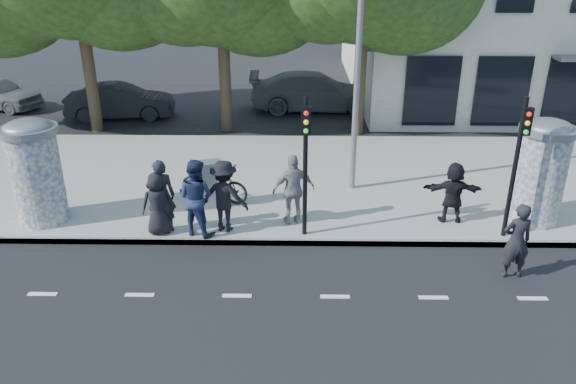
{
  "coord_description": "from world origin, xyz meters",
  "views": [
    {
      "loc": [
        -0.81,
        -8.2,
        6.55
      ],
      "look_at": [
        -0.99,
        3.5,
        1.41
      ],
      "focal_mm": 35.0,
      "sensor_mm": 36.0,
      "label": 1
    }
  ],
  "objects_px": {
    "street_lamp": "(360,21)",
    "car_right": "(314,91)",
    "ped_e": "(294,190)",
    "man_road": "(516,241)",
    "ped_b": "(161,196)",
    "bicycle": "(214,183)",
    "ped_f": "(453,192)",
    "traffic_pole_near": "(305,154)",
    "ped_d": "(224,196)",
    "ad_column_left": "(36,169)",
    "ad_column_right": "(541,169)",
    "cabinet_right": "(523,198)",
    "car_mid": "(120,101)",
    "cabinet_left": "(211,184)",
    "ped_a": "(158,204)",
    "ped_c": "(196,197)",
    "traffic_pole_far": "(518,155)"
  },
  "relations": [
    {
      "from": "street_lamp",
      "to": "car_right",
      "type": "relative_size",
      "value": 1.45
    },
    {
      "from": "ped_e",
      "to": "man_road",
      "type": "distance_m",
      "value": 5.2
    },
    {
      "from": "ped_b",
      "to": "bicycle",
      "type": "xyz_separation_m",
      "value": [
        1.01,
        1.76,
        -0.41
      ]
    },
    {
      "from": "ped_f",
      "to": "man_road",
      "type": "relative_size",
      "value": 0.91
    },
    {
      "from": "traffic_pole_near",
      "to": "ped_d",
      "type": "relative_size",
      "value": 1.9
    },
    {
      "from": "ad_column_left",
      "to": "ad_column_right",
      "type": "xyz_separation_m",
      "value": [
        12.4,
        0.2,
        0.0
      ]
    },
    {
      "from": "ad_column_right",
      "to": "ped_f",
      "type": "xyz_separation_m",
      "value": [
        -2.1,
        -0.09,
        -0.6
      ]
    },
    {
      "from": "ped_e",
      "to": "cabinet_right",
      "type": "xyz_separation_m",
      "value": [
        5.84,
        0.44,
        -0.39
      ]
    },
    {
      "from": "car_mid",
      "to": "car_right",
      "type": "xyz_separation_m",
      "value": [
        7.99,
        1.48,
        0.1
      ]
    },
    {
      "from": "street_lamp",
      "to": "cabinet_left",
      "type": "distance_m",
      "value": 5.71
    },
    {
      "from": "man_road",
      "to": "ped_a",
      "type": "bearing_deg",
      "value": -17.1
    },
    {
      "from": "traffic_pole_near",
      "to": "ped_c",
      "type": "height_order",
      "value": "traffic_pole_near"
    },
    {
      "from": "street_lamp",
      "to": "cabinet_right",
      "type": "relative_size",
      "value": 7.75
    },
    {
      "from": "traffic_pole_far",
      "to": "car_right",
      "type": "bearing_deg",
      "value": 109.63
    },
    {
      "from": "traffic_pole_near",
      "to": "ped_d",
      "type": "height_order",
      "value": "traffic_pole_near"
    },
    {
      "from": "ped_d",
      "to": "ped_e",
      "type": "xyz_separation_m",
      "value": [
        1.66,
        0.4,
        0.01
      ]
    },
    {
      "from": "ped_c",
      "to": "car_mid",
      "type": "xyz_separation_m",
      "value": [
        -4.86,
        10.38,
        -0.39
      ]
    },
    {
      "from": "traffic_pole_near",
      "to": "cabinet_left",
      "type": "bearing_deg",
      "value": 146.8
    },
    {
      "from": "car_right",
      "to": "street_lamp",
      "type": "bearing_deg",
      "value": -176.89
    },
    {
      "from": "car_mid",
      "to": "ped_e",
      "type": "bearing_deg",
      "value": -150.51
    },
    {
      "from": "ped_d",
      "to": "car_right",
      "type": "bearing_deg",
      "value": -88.5
    },
    {
      "from": "ad_column_left",
      "to": "bicycle",
      "type": "height_order",
      "value": "ad_column_left"
    },
    {
      "from": "street_lamp",
      "to": "traffic_pole_near",
      "type": "bearing_deg",
      "value": -116.23
    },
    {
      "from": "cabinet_left",
      "to": "car_mid",
      "type": "height_order",
      "value": "cabinet_left"
    },
    {
      "from": "ad_column_right",
      "to": "traffic_pole_near",
      "type": "bearing_deg",
      "value": -171.11
    },
    {
      "from": "ped_c",
      "to": "cabinet_left",
      "type": "height_order",
      "value": "ped_c"
    },
    {
      "from": "car_mid",
      "to": "ped_b",
      "type": "bearing_deg",
      "value": -165.42
    },
    {
      "from": "street_lamp",
      "to": "car_mid",
      "type": "bearing_deg",
      "value": 139.33
    },
    {
      "from": "man_road",
      "to": "ped_c",
      "type": "bearing_deg",
      "value": -18.54
    },
    {
      "from": "ad_column_right",
      "to": "ped_b",
      "type": "distance_m",
      "value": 9.28
    },
    {
      "from": "cabinet_left",
      "to": "bicycle",
      "type": "bearing_deg",
      "value": 66.36
    },
    {
      "from": "car_mid",
      "to": "bicycle",
      "type": "bearing_deg",
      "value": -156.21
    },
    {
      "from": "ad_column_left",
      "to": "cabinet_left",
      "type": "xyz_separation_m",
      "value": [
        4.13,
        0.91,
        -0.76
      ]
    },
    {
      "from": "ped_c",
      "to": "ped_d",
      "type": "distance_m",
      "value": 0.68
    },
    {
      "from": "traffic_pole_far",
      "to": "ped_f",
      "type": "xyz_separation_m",
      "value": [
        -1.1,
        0.82,
        -1.3
      ]
    },
    {
      "from": "ped_e",
      "to": "man_road",
      "type": "xyz_separation_m",
      "value": [
        4.71,
        -2.18,
        -0.2
      ]
    },
    {
      "from": "traffic_pole_far",
      "to": "ped_c",
      "type": "xyz_separation_m",
      "value": [
        -7.38,
        0.06,
        -1.13
      ]
    },
    {
      "from": "ped_a",
      "to": "ped_c",
      "type": "xyz_separation_m",
      "value": [
        0.92,
        0.0,
        0.17
      ]
    },
    {
      "from": "ad_column_left",
      "to": "ped_b",
      "type": "bearing_deg",
      "value": -9.38
    },
    {
      "from": "ad_column_right",
      "to": "traffic_pole_near",
      "type": "distance_m",
      "value": 5.91
    },
    {
      "from": "traffic_pole_near",
      "to": "traffic_pole_far",
      "type": "bearing_deg",
      "value": 0.0
    },
    {
      "from": "cabinet_right",
      "to": "car_right",
      "type": "bearing_deg",
      "value": 106.25
    },
    {
      "from": "man_road",
      "to": "ped_f",
      "type": "bearing_deg",
      "value": -78.22
    },
    {
      "from": "ped_c",
      "to": "bicycle",
      "type": "bearing_deg",
      "value": -70.71
    },
    {
      "from": "ad_column_right",
      "to": "cabinet_right",
      "type": "xyz_separation_m",
      "value": [
        -0.23,
        0.18,
        -0.87
      ]
    },
    {
      "from": "ped_b",
      "to": "ped_f",
      "type": "bearing_deg",
      "value": 172.49
    },
    {
      "from": "cabinet_left",
      "to": "car_mid",
      "type": "xyz_separation_m",
      "value": [
        -4.97,
        8.82,
        -0.08
      ]
    },
    {
      "from": "ad_column_left",
      "to": "street_lamp",
      "type": "bearing_deg",
      "value": 14.94
    },
    {
      "from": "ped_c",
      "to": "ped_d",
      "type": "bearing_deg",
      "value": -139.15
    },
    {
      "from": "ad_column_right",
      "to": "ad_column_left",
      "type": "bearing_deg",
      "value": -179.08
    }
  ]
}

